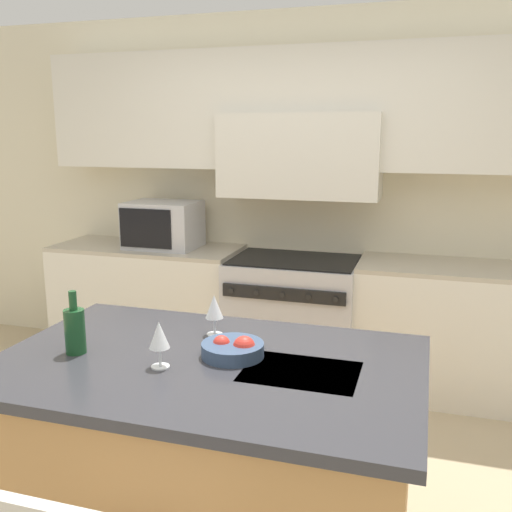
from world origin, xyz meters
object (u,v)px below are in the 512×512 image
object	(u,v)px
wine_bottle	(75,330)
range_stove	(294,318)
fruit_bowl	(234,349)
wine_glass_far	(214,308)
wine_glass_near	(159,336)
microwave	(163,225)

from	to	relation	value
wine_bottle	range_stove	bearing A→B (deg)	77.71
wine_bottle	fruit_bowl	bearing A→B (deg)	13.52
wine_glass_far	fruit_bowl	xyz separation A→B (m)	(0.16, -0.21, -0.09)
wine_glass_near	wine_glass_far	bearing A→B (deg)	79.75
microwave	wine_bottle	bearing A→B (deg)	-73.60
wine_glass_near	fruit_bowl	size ratio (longest dim) A/B	0.73
wine_glass_near	wine_glass_far	distance (m)	0.40
wine_bottle	fruit_bowl	xyz separation A→B (m)	(0.64, 0.15, -0.07)
fruit_bowl	wine_glass_far	bearing A→B (deg)	128.39
microwave	wine_glass_far	world-z (taller)	microwave
wine_bottle	wine_glass_far	bearing A→B (deg)	37.39
range_stove	wine_glass_near	world-z (taller)	wine_glass_near
wine_glass_far	range_stove	bearing A→B (deg)	90.90
range_stove	wine_glass_far	world-z (taller)	wine_glass_far
range_stove	wine_bottle	world-z (taller)	wine_bottle
wine_glass_near	wine_glass_far	world-z (taller)	same
wine_glass_near	fruit_bowl	bearing A→B (deg)	38.56
range_stove	wine_glass_near	size ratio (longest dim) A/B	5.02
range_stove	fruit_bowl	bearing A→B (deg)	-84.24
wine_glass_far	microwave	bearing A→B (deg)	122.36
wine_bottle	wine_glass_far	size ratio (longest dim) A/B	1.42
microwave	wine_glass_far	bearing A→B (deg)	-57.64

